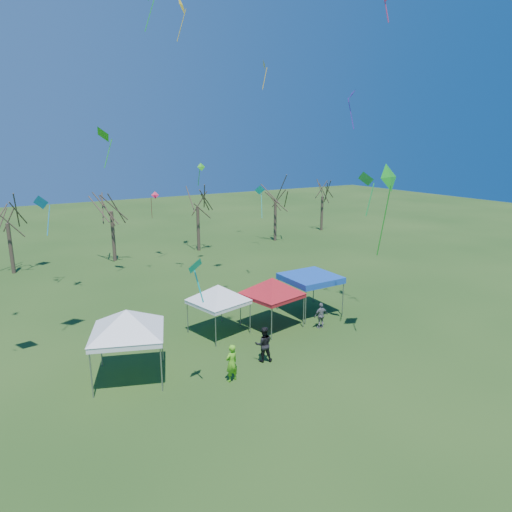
{
  "coord_description": "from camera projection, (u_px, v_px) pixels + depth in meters",
  "views": [
    {
      "loc": [
        -12.65,
        -17.59,
        10.81
      ],
      "look_at": [
        -0.03,
        3.0,
        4.73
      ],
      "focal_mm": 32.0,
      "sensor_mm": 36.0,
      "label": 1
    }
  ],
  "objects": [
    {
      "name": "kite_12",
      "position": [
        260.0,
        190.0,
        46.54
      ],
      "size": [
        1.19,
        0.88,
        3.38
      ],
      "rotation": [
        0.0,
        0.0,
        2.77
      ],
      "color": "#0ECBD3",
      "rests_on": "ground"
    },
    {
      "name": "tree_2",
      "position": [
        110.0,
        193.0,
        41.01
      ],
      "size": [
        3.71,
        3.71,
        8.18
      ],
      "color": "#3D2D21",
      "rests_on": "ground"
    },
    {
      "name": "tent_blue",
      "position": [
        310.0,
        278.0,
        29.16
      ],
      "size": [
        3.19,
        3.19,
        2.5
      ],
      "rotation": [
        0.0,
        0.0,
        -0.0
      ],
      "color": "gray",
      "rests_on": "ground"
    },
    {
      "name": "person_grey",
      "position": [
        321.0,
        316.0,
        27.02
      ],
      "size": [
        0.95,
        0.46,
        1.57
      ],
      "primitive_type": "imported",
      "rotation": [
        0.0,
        0.0,
        3.06
      ],
      "color": "slate",
      "rests_on": "ground"
    },
    {
      "name": "kite_22",
      "position": [
        155.0,
        196.0,
        42.11
      ],
      "size": [
        0.91,
        0.8,
        2.52
      ],
      "rotation": [
        0.0,
        0.0,
        5.97
      ],
      "color": "red",
      "rests_on": "ground"
    },
    {
      "name": "tree_5",
      "position": [
        323.0,
        184.0,
        55.76
      ],
      "size": [
        3.39,
        3.39,
        7.46
      ],
      "color": "#3D2D21",
      "rests_on": "ground"
    },
    {
      "name": "kite_11",
      "position": [
        104.0,
        134.0,
        33.54
      ],
      "size": [
        1.35,
        1.64,
        3.05
      ],
      "rotation": [
        0.0,
        0.0,
        1.9
      ],
      "color": "green",
      "rests_on": "ground"
    },
    {
      "name": "person_green",
      "position": [
        232.0,
        363.0,
        21.0
      ],
      "size": [
        0.74,
        0.57,
        1.8
      ],
      "primitive_type": "imported",
      "rotation": [
        0.0,
        0.0,
        3.38
      ],
      "color": "#62C21F",
      "rests_on": "ground"
    },
    {
      "name": "kite_27",
      "position": [
        366.0,
        179.0,
        23.89
      ],
      "size": [
        0.83,
        1.09,
        2.35
      ],
      "rotation": [
        0.0,
        0.0,
        1.8
      ],
      "color": "green",
      "rests_on": "ground"
    },
    {
      "name": "kite_3",
      "position": [
        182.0,
        6.0,
        37.14
      ],
      "size": [
        1.35,
        1.47,
        3.49
      ],
      "rotation": [
        0.0,
        0.0,
        0.88
      ],
      "color": "yellow",
      "rests_on": "ground"
    },
    {
      "name": "tree_1",
      "position": [
        5.0,
        205.0,
        37.1
      ],
      "size": [
        3.42,
        3.42,
        7.54
      ],
      "color": "#3D2D21",
      "rests_on": "ground"
    },
    {
      "name": "kite_19",
      "position": [
        201.0,
        168.0,
        38.9
      ],
      "size": [
        0.73,
        0.52,
        1.95
      ],
      "rotation": [
        0.0,
        0.0,
        6.24
      ],
      "color": "green",
      "rests_on": "ground"
    },
    {
      "name": "tent_red",
      "position": [
        272.0,
        281.0,
        26.66
      ],
      "size": [
        3.96,
        3.96,
        3.55
      ],
      "rotation": [
        0.0,
        0.0,
        0.19
      ],
      "color": "gray",
      "rests_on": "ground"
    },
    {
      "name": "kite_1",
      "position": [
        195.0,
        266.0,
        18.23
      ],
      "size": [
        1.05,
        0.92,
        1.99
      ],
      "rotation": [
        0.0,
        0.0,
        3.64
      ],
      "color": "#0CBFB9",
      "rests_on": "ground"
    },
    {
      "name": "person_dark",
      "position": [
        264.0,
        344.0,
        22.9
      ],
      "size": [
        1.09,
        0.98,
        1.83
      ],
      "primitive_type": "imported",
      "rotation": [
        0.0,
        0.0,
        2.75
      ],
      "color": "black",
      "rests_on": "ground"
    },
    {
      "name": "tree_4",
      "position": [
        276.0,
        186.0,
        49.74
      ],
      "size": [
        3.58,
        3.58,
        7.89
      ],
      "color": "#3D2D21",
      "rests_on": "ground"
    },
    {
      "name": "tree_3",
      "position": [
        197.0,
        191.0,
        45.04
      ],
      "size": [
        3.59,
        3.59,
        7.91
      ],
      "color": "#3D2D21",
      "rests_on": "ground"
    },
    {
      "name": "ground",
      "position": [
        287.0,
        356.0,
        23.59
      ],
      "size": [
        140.0,
        140.0,
        0.0
      ],
      "primitive_type": "plane",
      "color": "#204215",
      "rests_on": "ground"
    },
    {
      "name": "tent_white_mid",
      "position": [
        218.0,
        288.0,
        25.78
      ],
      "size": [
        3.77,
        3.77,
        3.41
      ],
      "rotation": [
        0.0,
        0.0,
        0.22
      ],
      "color": "gray",
      "rests_on": "ground"
    },
    {
      "name": "tent_white_west",
      "position": [
        126.0,
        314.0,
        20.69
      ],
      "size": [
        4.18,
        4.18,
        3.94
      ],
      "rotation": [
        0.0,
        0.0,
        -0.36
      ],
      "color": "gray",
      "rests_on": "ground"
    },
    {
      "name": "kite_13",
      "position": [
        41.0,
        203.0,
        33.32
      ],
      "size": [
        1.25,
        1.14,
        2.98
      ],
      "rotation": [
        0.0,
        0.0,
        2.52
      ],
      "color": "#1489DE",
      "rests_on": "ground"
    },
    {
      "name": "kite_5",
      "position": [
        389.0,
        178.0,
        22.66
      ],
      "size": [
        1.51,
        0.8,
        4.71
      ],
      "rotation": [
        0.0,
        0.0,
        0.2
      ],
      "color": "#189F1D",
      "rests_on": "ground"
    },
    {
      "name": "kite_18",
      "position": [
        265.0,
        66.0,
        29.51
      ],
      "size": [
        0.5,
        0.74,
        1.89
      ],
      "rotation": [
        0.0,
        0.0,
        1.12
      ],
      "color": "yellow",
      "rests_on": "ground"
    },
    {
      "name": "kite_17",
      "position": [
        352.0,
        95.0,
        29.45
      ],
      "size": [
        0.98,
        0.99,
        2.56
      ],
      "rotation": [
        0.0,
        0.0,
        3.96
      ],
      "color": "#5C1CC6",
      "rests_on": "ground"
    }
  ]
}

